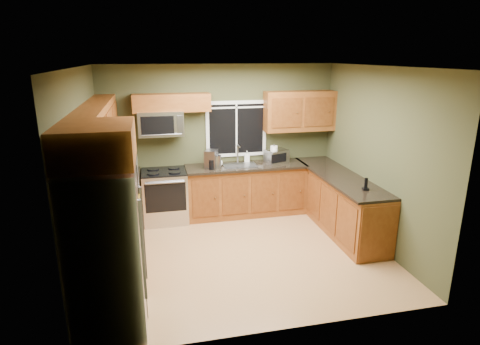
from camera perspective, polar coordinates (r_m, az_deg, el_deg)
name	(u,v)px	position (r m, az deg, el deg)	size (l,w,h in m)	color
floor	(242,253)	(6.13, 0.26, -11.32)	(4.20, 4.20, 0.00)	#AD7B4C
ceiling	(242,67)	(5.42, 0.29, 14.82)	(4.20, 4.20, 0.00)	white
back_wall	(220,140)	(7.34, -2.84, 4.61)	(4.20, 4.20, 0.00)	#3D4125
front_wall	(282,214)	(3.98, 6.04, -5.86)	(4.20, 4.20, 0.00)	#3D4125
left_wall	(84,175)	(5.57, -21.31, -0.38)	(3.60, 3.60, 0.00)	#3D4125
right_wall	(377,158)	(6.41, 18.92, 1.97)	(3.60, 3.60, 0.00)	#3D4125
window	(236,129)	(7.34, -0.52, 6.24)	(1.12, 0.03, 1.02)	white
base_cabinets_left	(117,223)	(6.27, -17.12, -6.87)	(0.60, 2.65, 0.90)	brown
countertop_left	(116,193)	(6.10, -17.26, -2.80)	(0.65, 2.65, 0.04)	black
base_cabinets_back	(246,190)	(7.38, 0.83, -2.57)	(2.17, 0.60, 0.90)	brown
countertop_back	(246,166)	(7.21, 0.90, 0.90)	(2.17, 0.65, 0.04)	black
base_cabinets_peninsula	(339,203)	(6.98, 13.85, -4.19)	(0.60, 2.52, 0.90)	brown
countertop_peninsula	(339,176)	(6.83, 13.90, -0.50)	(0.65, 2.50, 0.04)	black
upper_cabinets_left	(98,129)	(5.89, -19.59, 5.78)	(0.33, 2.65, 0.72)	brown
upper_cabinets_back_left	(172,103)	(6.97, -9.69, 9.76)	(1.30, 0.33, 0.30)	brown
upper_cabinets_back_right	(300,111)	(7.48, 8.47, 8.63)	(1.30, 0.33, 0.72)	brown
upper_cabinet_over_fridge	(96,144)	(4.11, -19.84, 3.88)	(0.72, 0.90, 0.38)	brown
refrigerator	(107,250)	(4.47, -18.41, -10.38)	(0.74, 0.90, 1.80)	#B7B7BC
range	(165,196)	(7.17, -10.60, -3.29)	(0.76, 0.69, 0.94)	#B7B7BC
microwave	(161,123)	(6.98, -11.19, 6.87)	(0.76, 0.41, 0.42)	#B7B7BC
sink	(240,165)	(7.20, -0.03, 1.13)	(0.60, 0.42, 0.36)	slate
toaster_oven	(277,156)	(7.38, 5.22, 2.33)	(0.46, 0.41, 0.24)	#B7B7BC
coffee_maker	(211,160)	(7.00, -4.10, 1.81)	(0.27, 0.31, 0.32)	slate
kettle	(217,161)	(7.03, -3.31, 1.68)	(0.18, 0.18, 0.27)	#B7B7BC
paper_towel_roll	(274,154)	(7.40, 4.83, 2.64)	(0.15, 0.15, 0.34)	white
soap_bottle_a	(215,159)	(7.09, -3.59, 1.87)	(0.10, 0.10, 0.26)	#C28612
soap_bottle_b	(247,156)	(7.41, 0.99, 2.30)	(0.09, 0.09, 0.21)	white
soap_bottle_c	(219,161)	(7.13, -3.05, 1.61)	(0.14, 0.14, 0.18)	white
cordless_phone	(366,186)	(6.16, 17.44, -1.89)	(0.10, 0.10, 0.19)	black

